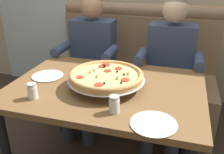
{
  "coord_description": "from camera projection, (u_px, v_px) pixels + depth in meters",
  "views": [
    {
      "loc": [
        0.45,
        -1.4,
        1.46
      ],
      "look_at": [
        0.02,
        0.07,
        0.78
      ],
      "focal_mm": 39.72,
      "sensor_mm": 36.0,
      "label": 1
    }
  ],
  "objects": [
    {
      "name": "booth_bench",
      "position": [
        133.0,
        79.0,
        2.57
      ],
      "size": [
        1.62,
        0.78,
        1.13
      ],
      "color": "#937556",
      "rests_on": "ground_plane"
    },
    {
      "name": "dining_table",
      "position": [
        106.0,
        97.0,
        1.66
      ],
      "size": [
        1.26,
        0.9,
        0.75
      ],
      "color": "brown",
      "rests_on": "ground_plane"
    },
    {
      "name": "diner_left",
      "position": [
        90.0,
        55.0,
        2.31
      ],
      "size": [
        0.54,
        0.64,
        1.27
      ],
      "color": "#2D3342",
      "rests_on": "ground_plane"
    },
    {
      "name": "diner_right",
      "position": [
        169.0,
        63.0,
        2.12
      ],
      "size": [
        0.54,
        0.64,
        1.27
      ],
      "color": "#2D3342",
      "rests_on": "ground_plane"
    },
    {
      "name": "pizza",
      "position": [
        106.0,
        76.0,
        1.58
      ],
      "size": [
        0.49,
        0.49,
        0.11
      ],
      "color": "silver",
      "rests_on": "dining_table"
    },
    {
      "name": "shaker_parmesan",
      "position": [
        33.0,
        92.0,
        1.45
      ],
      "size": [
        0.06,
        0.06,
        0.1
      ],
      "color": "white",
      "rests_on": "dining_table"
    },
    {
      "name": "shaker_pepper_flakes",
      "position": [
        114.0,
        105.0,
        1.31
      ],
      "size": [
        0.06,
        0.06,
        0.1
      ],
      "color": "white",
      "rests_on": "dining_table"
    },
    {
      "name": "plate_near_left",
      "position": [
        154.0,
        122.0,
        1.22
      ],
      "size": [
        0.24,
        0.24,
        0.02
      ],
      "color": "white",
      "rests_on": "dining_table"
    },
    {
      "name": "plate_near_right",
      "position": [
        47.0,
        75.0,
        1.76
      ],
      "size": [
        0.22,
        0.22,
        0.02
      ],
      "color": "white",
      "rests_on": "dining_table"
    }
  ]
}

